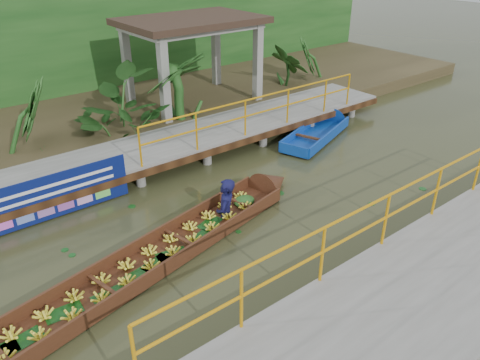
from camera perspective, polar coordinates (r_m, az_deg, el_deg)
ground at (r=10.34m, az=0.03°, el=-4.58°), size 80.00×80.00×0.00m
land_strip at (r=16.23m, az=-16.82°, el=7.47°), size 30.00×8.00×0.45m
far_dock at (r=12.68m, az=-9.60°, el=3.86°), size 16.00×2.06×1.66m
near_dock at (r=8.70m, az=23.52°, el=-11.96°), size 18.00×2.40×1.73m
pavilion at (r=15.85m, az=-5.93°, el=17.76°), size 4.40×3.00×3.00m
foliage_backdrop at (r=18.04m, az=-20.84°, el=14.75°), size 30.00×0.80×4.00m
vendor_boat at (r=9.10m, az=-9.65°, el=-8.16°), size 9.02×2.73×2.13m
moored_blue_boat at (r=15.11m, az=10.50°, el=6.41°), size 3.61×2.02×0.84m
blue_banner at (r=10.82m, az=-21.56°, el=-1.74°), size 3.28×0.04×1.03m
tropical_plants at (r=14.56m, az=-8.58°, el=11.12°), size 14.58×1.58×1.98m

